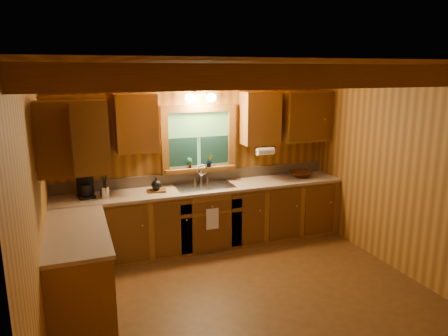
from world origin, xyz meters
name	(u,v)px	position (x,y,z in m)	size (l,w,h in m)	color
room	(250,188)	(0.00, 0.00, 1.30)	(4.20, 4.20, 4.20)	#543314
ceiling_beams	(251,75)	(0.00, 0.00, 2.49)	(4.20, 2.54, 0.18)	brown
base_cabinets	(178,229)	(-0.49, 1.28, 0.43)	(4.20, 2.22, 0.86)	brown
countertop	(178,197)	(-0.48, 1.29, 0.88)	(4.20, 2.24, 0.04)	tan
backsplash	(199,177)	(0.00, 1.89, 0.98)	(4.20, 0.02, 0.16)	#9D8769
dishwasher_panel	(108,258)	(-1.47, 0.68, 0.43)	(0.02, 0.60, 0.80)	white
upper_cabinets	(167,125)	(-0.56, 1.42, 1.84)	(4.19, 1.77, 0.78)	brown
window	(199,141)	(0.00, 1.87, 1.53)	(1.12, 0.08, 1.00)	brown
window_sill	(200,168)	(0.00, 1.82, 1.12)	(1.06, 0.14, 0.04)	brown
wall_sconce	(201,97)	(0.00, 1.75, 2.16)	(0.45, 0.21, 0.17)	black
paper_towel_roll	(265,151)	(0.92, 1.53, 1.37)	(0.11, 0.11, 0.27)	white
dish_towel	(212,219)	(0.00, 1.26, 0.52)	(0.18, 0.01, 0.30)	white
sink	(205,189)	(0.00, 1.60, 0.86)	(0.82, 0.48, 0.43)	silver
coffee_maker	(85,184)	(-1.63, 1.67, 1.08)	(0.20, 0.26, 0.36)	black
utensil_crock	(105,191)	(-1.40, 1.55, 0.98)	(0.12, 0.12, 0.33)	silver
cutting_board	(157,191)	(-0.70, 1.59, 0.91)	(0.26, 0.18, 0.02)	#593513
teakettle	(156,185)	(-0.70, 1.59, 0.99)	(0.14, 0.14, 0.17)	black
wicker_basket	(301,174)	(1.59, 1.62, 0.94)	(0.36, 0.36, 0.09)	#48230C
potted_plant_left	(190,163)	(-0.16, 1.82, 1.22)	(0.09, 0.06, 0.16)	#593513
potted_plant_right	(209,161)	(0.14, 1.79, 1.23)	(0.10, 0.08, 0.19)	#593513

